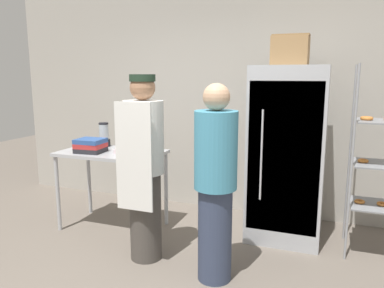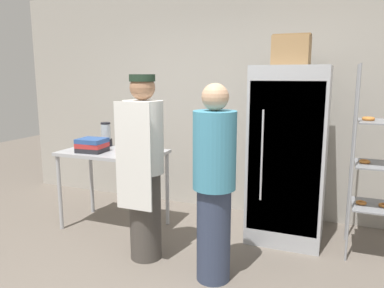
% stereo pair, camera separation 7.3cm
% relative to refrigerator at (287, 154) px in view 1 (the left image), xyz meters
% --- Properties ---
extents(back_wall, '(6.40, 0.12, 2.84)m').
position_rel_refrigerator_xyz_m(back_wall, '(-0.76, 0.69, 0.50)').
color(back_wall, '#ADA89E').
rests_on(back_wall, ground_plane).
extents(refrigerator, '(0.75, 0.72, 1.83)m').
position_rel_refrigerator_xyz_m(refrigerator, '(0.00, 0.00, 0.00)').
color(refrigerator, '#ADAFB5').
rests_on(refrigerator, ground_plane).
extents(prep_counter, '(1.15, 0.66, 0.90)m').
position_rel_refrigerator_xyz_m(prep_counter, '(-1.88, -0.43, -0.13)').
color(prep_counter, '#ADAFB5').
rests_on(prep_counter, ground_plane).
extents(donut_box, '(0.27, 0.24, 0.28)m').
position_rel_refrigerator_xyz_m(donut_box, '(-1.65, -0.41, 0.03)').
color(donut_box, silver).
rests_on(donut_box, prep_counter).
extents(blender_pitcher, '(0.14, 0.14, 0.29)m').
position_rel_refrigerator_xyz_m(blender_pitcher, '(-2.12, -0.19, 0.11)').
color(blender_pitcher, black).
rests_on(blender_pitcher, prep_counter).
extents(binder_stack, '(0.31, 0.28, 0.15)m').
position_rel_refrigerator_xyz_m(binder_stack, '(-2.06, -0.55, 0.05)').
color(binder_stack, '#232328').
rests_on(binder_stack, prep_counter).
extents(cardboard_storage_box, '(0.36, 0.32, 0.30)m').
position_rel_refrigerator_xyz_m(cardboard_storage_box, '(-0.01, -0.02, 1.06)').
color(cardboard_storage_box, '#937047').
rests_on(cardboard_storage_box, refrigerator).
extents(person_baker, '(0.37, 0.39, 1.75)m').
position_rel_refrigerator_xyz_m(person_baker, '(-1.18, -0.96, -0.01)').
color(person_baker, '#47423D').
rests_on(person_baker, ground_plane).
extents(person_customer, '(0.36, 0.36, 1.68)m').
position_rel_refrigerator_xyz_m(person_customer, '(-0.45, -1.09, -0.06)').
color(person_customer, '#333D56').
rests_on(person_customer, ground_plane).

